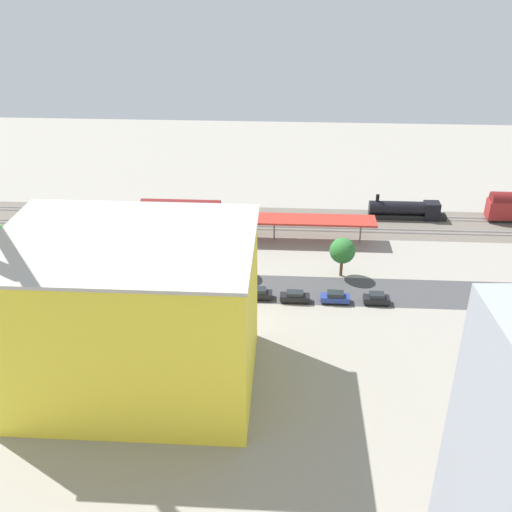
{
  "coord_description": "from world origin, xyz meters",
  "views": [
    {
      "loc": [
        -8.74,
        88.57,
        49.42
      ],
      "look_at": [
        -3.69,
        2.53,
        4.4
      ],
      "focal_mm": 41.59,
      "sensor_mm": 36.0,
      "label": 1
    }
  ],
  "objects_px": {
    "construction_building": "(131,315)",
    "street_tree_0": "(142,246)",
    "parked_car_5": "(179,292)",
    "box_truck_0": "(88,300)",
    "platform_canopy_near": "(231,218)",
    "box_truck_2": "(156,298)",
    "locomotive": "(408,210)",
    "traffic_light": "(76,247)",
    "parked_car_3": "(258,294)",
    "parked_car_4": "(218,295)",
    "parked_car_0": "(376,299)",
    "street_tree_2": "(342,251)",
    "parked_car_2": "(295,297)",
    "street_tree_1": "(223,243)",
    "parked_car_1": "(335,298)",
    "box_truck_1": "(147,297)",
    "freight_coach_far": "(181,212)"
  },
  "relations": [
    {
      "from": "construction_building",
      "to": "street_tree_0",
      "type": "distance_m",
      "value": 29.88
    },
    {
      "from": "parked_car_5",
      "to": "box_truck_0",
      "type": "xyz_separation_m",
      "value": [
        13.31,
        4.39,
        0.81
      ]
    },
    {
      "from": "platform_canopy_near",
      "to": "box_truck_2",
      "type": "height_order",
      "value": "platform_canopy_near"
    },
    {
      "from": "locomotive",
      "to": "traffic_light",
      "type": "height_order",
      "value": "traffic_light"
    },
    {
      "from": "parked_car_3",
      "to": "box_truck_0",
      "type": "distance_m",
      "value": 26.27
    },
    {
      "from": "locomotive",
      "to": "parked_car_4",
      "type": "relative_size",
      "value": 3.44
    },
    {
      "from": "box_truck_2",
      "to": "parked_car_0",
      "type": "bearing_deg",
      "value": -175.23
    },
    {
      "from": "parked_car_4",
      "to": "street_tree_0",
      "type": "relative_size",
      "value": 0.66
    },
    {
      "from": "locomotive",
      "to": "street_tree_0",
      "type": "bearing_deg",
      "value": 27.1
    },
    {
      "from": "parked_car_5",
      "to": "platform_canopy_near",
      "type": "bearing_deg",
      "value": -106.43
    },
    {
      "from": "parked_car_5",
      "to": "street_tree_0",
      "type": "xyz_separation_m",
      "value": [
        7.5,
        -8.12,
        3.84
      ]
    },
    {
      "from": "parked_car_0",
      "to": "traffic_light",
      "type": "distance_m",
      "value": 50.51
    },
    {
      "from": "parked_car_4",
      "to": "traffic_light",
      "type": "xyz_separation_m",
      "value": [
        25.01,
        -7.98,
        3.64
      ]
    },
    {
      "from": "traffic_light",
      "to": "street_tree_2",
      "type": "bearing_deg",
      "value": -179.12
    },
    {
      "from": "parked_car_0",
      "to": "parked_car_2",
      "type": "distance_m",
      "value": 12.69
    },
    {
      "from": "platform_canopy_near",
      "to": "street_tree_1",
      "type": "height_order",
      "value": "street_tree_1"
    },
    {
      "from": "parked_car_1",
      "to": "locomotive",
      "type": "bearing_deg",
      "value": -116.57
    },
    {
      "from": "parked_car_3",
      "to": "platform_canopy_near",
      "type": "bearing_deg",
      "value": -73.7
    },
    {
      "from": "parked_car_1",
      "to": "traffic_light",
      "type": "relative_size",
      "value": 0.69
    },
    {
      "from": "parked_car_1",
      "to": "parked_car_5",
      "type": "height_order",
      "value": "parked_car_1"
    },
    {
      "from": "parked_car_1",
      "to": "parked_car_4",
      "type": "relative_size",
      "value": 1.01
    },
    {
      "from": "box_truck_1",
      "to": "construction_building",
      "type": "bearing_deg",
      "value": 99.12
    },
    {
      "from": "street_tree_0",
      "to": "platform_canopy_near",
      "type": "bearing_deg",
      "value": -136.0
    },
    {
      "from": "parked_car_3",
      "to": "traffic_light",
      "type": "bearing_deg",
      "value": -13.32
    },
    {
      "from": "street_tree_1",
      "to": "parked_car_3",
      "type": "bearing_deg",
      "value": 128.01
    },
    {
      "from": "box_truck_1",
      "to": "box_truck_2",
      "type": "xyz_separation_m",
      "value": [
        -1.47,
        0.07,
        -0.01
      ]
    },
    {
      "from": "box_truck_2",
      "to": "street_tree_0",
      "type": "height_order",
      "value": "street_tree_0"
    },
    {
      "from": "parked_car_1",
      "to": "box_truck_0",
      "type": "distance_m",
      "value": 38.18
    },
    {
      "from": "platform_canopy_near",
      "to": "box_truck_0",
      "type": "distance_m",
      "value": 32.59
    },
    {
      "from": "parked_car_2",
      "to": "box_truck_0",
      "type": "relative_size",
      "value": 0.46
    },
    {
      "from": "parked_car_1",
      "to": "traffic_light",
      "type": "xyz_separation_m",
      "value": [
        43.36,
        -7.94,
        3.56
      ]
    },
    {
      "from": "box_truck_0",
      "to": "freight_coach_far",
      "type": "bearing_deg",
      "value": -106.53
    },
    {
      "from": "street_tree_0",
      "to": "box_truck_0",
      "type": "bearing_deg",
      "value": 65.08
    },
    {
      "from": "freight_coach_far",
      "to": "parked_car_3",
      "type": "distance_m",
      "value": 31.25
    },
    {
      "from": "freight_coach_far",
      "to": "parked_car_1",
      "type": "xyz_separation_m",
      "value": [
        -28.76,
        26.88,
        -2.17
      ]
    },
    {
      "from": "box_truck_0",
      "to": "parked_car_1",
      "type": "bearing_deg",
      "value": -173.85
    },
    {
      "from": "parked_car_5",
      "to": "box_truck_0",
      "type": "height_order",
      "value": "box_truck_0"
    },
    {
      "from": "parked_car_0",
      "to": "parked_car_2",
      "type": "height_order",
      "value": "parked_car_0"
    },
    {
      "from": "box_truck_2",
      "to": "street_tree_2",
      "type": "relative_size",
      "value": 1.41
    },
    {
      "from": "parked_car_5",
      "to": "box_truck_0",
      "type": "bearing_deg",
      "value": 18.24
    },
    {
      "from": "construction_building",
      "to": "box_truck_0",
      "type": "xyz_separation_m",
      "value": [
        11.64,
        -16.32,
        -8.32
      ]
    },
    {
      "from": "parked_car_1",
      "to": "parked_car_3",
      "type": "xyz_separation_m",
      "value": [
        12.1,
        -0.54,
        -0.04
      ]
    },
    {
      "from": "street_tree_2",
      "to": "parked_car_1",
      "type": "bearing_deg",
      "value": 80.25
    },
    {
      "from": "parked_car_5",
      "to": "parked_car_4",
      "type": "bearing_deg",
      "value": 176.9
    },
    {
      "from": "platform_canopy_near",
      "to": "box_truck_1",
      "type": "bearing_deg",
      "value": 66.15
    },
    {
      "from": "parked_car_1",
      "to": "street_tree_0",
      "type": "bearing_deg",
      "value": -14.68
    },
    {
      "from": "platform_canopy_near",
      "to": "street_tree_1",
      "type": "xyz_separation_m",
      "value": [
        0.14,
        13.11,
        1.26
      ]
    },
    {
      "from": "freight_coach_far",
      "to": "street_tree_0",
      "type": "distance_m",
      "value": 18.84
    },
    {
      "from": "box_truck_0",
      "to": "street_tree_1",
      "type": "relative_size",
      "value": 1.23
    },
    {
      "from": "parked_car_3",
      "to": "parked_car_4",
      "type": "bearing_deg",
      "value": 5.32
    }
  ]
}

